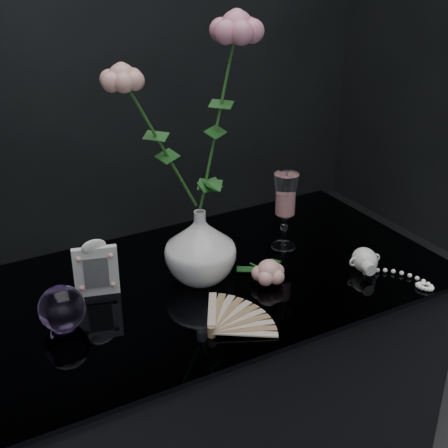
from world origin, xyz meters
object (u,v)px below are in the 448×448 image
paperweight (62,308)px  loose_rose (269,272)px  pearl_jar (365,259)px  picture_frame (96,267)px  wine_glass (285,212)px  vase (200,246)px

paperweight → loose_rose: bearing=-6.7°
loose_rose → pearl_jar: size_ratio=0.82×
picture_frame → paperweight: bearing=-122.9°
picture_frame → wine_glass: bearing=13.7°
wine_glass → loose_rose: size_ratio=1.17×
wine_glass → loose_rose: 0.19m
vase → pearl_jar: bearing=-23.3°
wine_glass → paperweight: 0.57m
vase → paperweight: 0.32m
paperweight → pearl_jar: size_ratio=0.46×
wine_glass → picture_frame: 0.47m
vase → picture_frame: bearing=167.1°
vase → loose_rose: vase is taller
wine_glass → picture_frame: bearing=178.1°
vase → wine_glass: 0.25m
vase → loose_rose: bearing=-36.1°
paperweight → loose_rose: paperweight is taller
paperweight → pearl_jar: 0.67m
wine_glass → picture_frame: size_ratio=1.47×
wine_glass → picture_frame: (-0.47, 0.02, -0.03)m
vase → picture_frame: (-0.22, 0.05, -0.02)m
vase → loose_rose: (0.12, -0.09, -0.05)m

